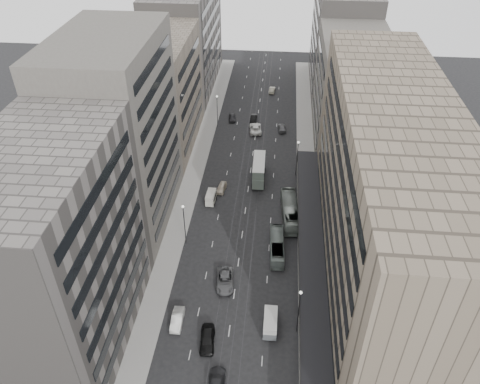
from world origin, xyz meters
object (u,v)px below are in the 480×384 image
(panel_van, at_px, (211,197))
(sedan_1, at_px, (177,319))
(sedan_2, at_px, (225,280))
(pedestrian, at_px, (312,340))
(bus_far, at_px, (290,211))
(vw_microbus, at_px, (270,323))
(bus_near, at_px, (277,246))
(sedan_0, at_px, (207,339))
(double_decker, at_px, (259,170))

(panel_van, height_order, sedan_1, panel_van)
(sedan_2, relative_size, pedestrian, 3.14)
(panel_van, bearing_deg, sedan_1, -89.17)
(pedestrian, bearing_deg, sedan_1, -14.68)
(bus_far, height_order, vw_microbus, bus_far)
(pedestrian, bearing_deg, bus_near, -82.13)
(sedan_0, xyz_separation_m, pedestrian, (14.64, 0.98, 0.21))
(bus_near, bearing_deg, bus_far, -105.61)
(vw_microbus, distance_m, sedan_0, 9.29)
(double_decker, bearing_deg, sedan_1, -105.30)
(sedan_0, xyz_separation_m, sedan_1, (-4.90, 3.02, -0.11))
(bus_near, height_order, panel_van, bus_near)
(bus_near, relative_size, sedan_1, 2.12)
(bus_near, xyz_separation_m, sedan_2, (-8.02, -8.09, -0.54))
(vw_microbus, height_order, sedan_0, vw_microbus)
(sedan_2, bearing_deg, bus_far, 53.98)
(panel_van, relative_size, sedan_1, 0.82)
(bus_far, distance_m, panel_van, 15.79)
(bus_near, relative_size, sedan_0, 1.91)
(sedan_1, height_order, sedan_2, sedan_2)
(bus_far, xyz_separation_m, sedan_1, (-16.25, -25.81, -0.90))
(bus_near, distance_m, bus_far, 9.75)
(bus_far, bearing_deg, sedan_2, 54.85)
(sedan_0, distance_m, sedan_2, 11.30)
(bus_near, bearing_deg, sedan_2, 42.47)
(bus_near, height_order, bus_far, bus_far)
(vw_microbus, xyz_separation_m, panel_van, (-12.79, 28.98, -0.12))
(vw_microbus, distance_m, pedestrian, 6.35)
(double_decker, bearing_deg, sedan_2, -97.90)
(vw_microbus, xyz_separation_m, sedan_1, (-13.60, -0.17, -0.64))
(bus_near, height_order, double_decker, double_decker)
(vw_microbus, bearing_deg, panel_van, 113.99)
(double_decker, relative_size, panel_van, 2.30)
(vw_microbus, xyz_separation_m, pedestrian, (5.94, -2.22, -0.32))
(bus_far, xyz_separation_m, vw_microbus, (-2.64, -25.64, -0.26))
(sedan_1, bearing_deg, bus_near, 47.78)
(panel_van, bearing_deg, bus_near, -41.64)
(double_decker, xyz_separation_m, vw_microbus, (3.95, -37.66, -1.13))
(bus_far, distance_m, double_decker, 13.73)
(double_decker, bearing_deg, bus_near, -79.35)
(vw_microbus, bearing_deg, bus_near, 88.49)
(double_decker, distance_m, vw_microbus, 37.88)
(double_decker, bearing_deg, panel_van, -136.53)
(bus_near, relative_size, double_decker, 1.12)
(sedan_0, distance_m, sedan_1, 5.76)
(vw_microbus, relative_size, sedan_1, 1.02)
(bus_near, xyz_separation_m, sedan_0, (-9.18, -19.33, -0.48))
(bus_near, relative_size, panel_van, 2.58)
(sedan_0, height_order, sedan_1, sedan_0)
(bus_far, xyz_separation_m, sedan_2, (-10.18, -17.59, -0.84))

